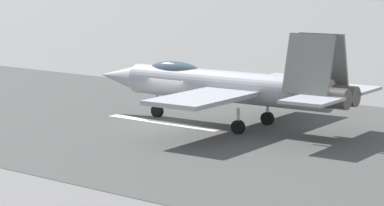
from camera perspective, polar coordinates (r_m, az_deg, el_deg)
ground_plane at (r=47.65m, az=-2.20°, el=-1.38°), size 400.00×400.00×0.00m
runway_strip at (r=47.64m, az=-2.18°, el=-1.38°), size 240.00×26.00×0.02m
fighter_jet at (r=46.25m, az=2.48°, el=1.26°), size 17.44×14.12×5.56m
crew_person at (r=63.82m, az=-4.04°, el=2.02°), size 0.38×0.68×1.63m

